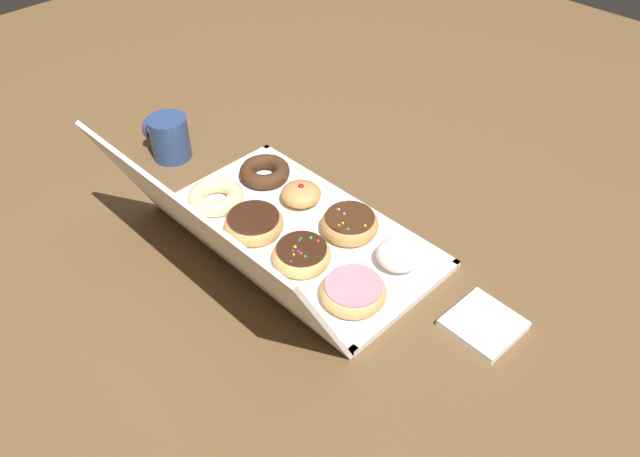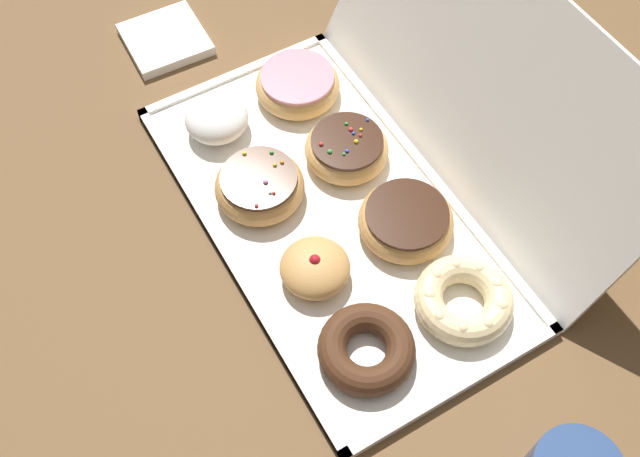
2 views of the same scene
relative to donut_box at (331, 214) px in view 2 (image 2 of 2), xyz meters
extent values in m
plane|color=brown|center=(0.00, 0.00, -0.01)|extent=(3.00, 3.00, 0.00)
cube|color=white|center=(0.00, 0.00, 0.00)|extent=(0.55, 0.30, 0.01)
cube|color=white|center=(0.00, -0.14, 0.00)|extent=(0.55, 0.01, 0.01)
cube|color=white|center=(0.00, 0.14, 0.00)|extent=(0.55, 0.01, 0.01)
cube|color=white|center=(-0.27, 0.00, 0.00)|extent=(0.01, 0.30, 0.01)
cube|color=white|center=(0.27, 0.00, 0.00)|extent=(0.01, 0.30, 0.01)
cube|color=white|center=(0.00, 0.21, 0.13)|extent=(0.55, 0.13, 0.26)
ellipsoid|color=white|center=(-0.19, -0.06, 0.03)|extent=(0.09, 0.09, 0.05)
torus|color=tan|center=(-0.07, -0.07, 0.02)|extent=(0.11, 0.11, 0.04)
cylinder|color=#472816|center=(-0.07, -0.07, 0.04)|extent=(0.10, 0.10, 0.01)
sphere|color=red|center=(-0.03, -0.09, 0.05)|extent=(0.01, 0.01, 0.01)
sphere|color=yellow|center=(-0.11, -0.06, 0.05)|extent=(0.01, 0.01, 0.01)
sphere|color=white|center=(-0.04, -0.06, 0.05)|extent=(0.00, 0.00, 0.00)
sphere|color=pink|center=(-0.06, -0.06, 0.05)|extent=(0.01, 0.01, 0.01)
sphere|color=red|center=(-0.04, -0.06, 0.05)|extent=(0.00, 0.00, 0.00)
sphere|color=yellow|center=(-0.07, -0.04, 0.05)|extent=(0.01, 0.01, 0.01)
sphere|color=green|center=(-0.09, -0.03, 0.05)|extent=(0.01, 0.01, 0.01)
sphere|color=orange|center=(-0.07, -0.03, 0.05)|extent=(0.01, 0.01, 0.01)
ellipsoid|color=tan|center=(0.07, -0.06, 0.02)|extent=(0.08, 0.08, 0.04)
sphere|color=#B21923|center=(0.07, -0.06, 0.04)|extent=(0.01, 0.01, 0.01)
torus|color=#472816|center=(0.19, -0.06, 0.02)|extent=(0.11, 0.11, 0.03)
torus|color=tan|center=(-0.19, 0.06, 0.02)|extent=(0.12, 0.12, 0.04)
cylinder|color=pink|center=(-0.19, 0.06, 0.04)|extent=(0.10, 0.10, 0.01)
torus|color=tan|center=(-0.06, 0.06, 0.02)|extent=(0.11, 0.11, 0.04)
cylinder|color=#381E11|center=(-0.06, 0.06, 0.04)|extent=(0.09, 0.09, 0.01)
sphere|color=green|center=(-0.09, 0.07, 0.04)|extent=(0.00, 0.00, 0.00)
sphere|color=green|center=(-0.04, 0.05, 0.04)|extent=(0.00, 0.00, 0.00)
sphere|color=yellow|center=(-0.07, 0.09, 0.04)|extent=(0.00, 0.00, 0.00)
sphere|color=red|center=(-0.07, 0.07, 0.04)|extent=(0.01, 0.01, 0.01)
sphere|color=blue|center=(-0.05, 0.05, 0.04)|extent=(0.01, 0.01, 0.01)
sphere|color=blue|center=(-0.08, 0.10, 0.04)|extent=(0.00, 0.00, 0.00)
sphere|color=red|center=(-0.07, 0.03, 0.04)|extent=(0.01, 0.01, 0.01)
sphere|color=green|center=(-0.06, 0.03, 0.04)|extent=(0.01, 0.01, 0.01)
sphere|color=blue|center=(-0.07, 0.07, 0.04)|extent=(0.00, 0.00, 0.00)
sphere|color=red|center=(-0.06, 0.08, 0.04)|extent=(0.00, 0.00, 0.00)
sphere|color=yellow|center=(-0.05, 0.07, 0.04)|extent=(0.01, 0.01, 0.01)
torus|color=tan|center=(0.07, 0.07, 0.02)|extent=(0.12, 0.12, 0.04)
cylinder|color=#381E11|center=(0.07, 0.07, 0.04)|extent=(0.10, 0.10, 0.01)
torus|color=beige|center=(0.19, 0.07, 0.02)|extent=(0.12, 0.12, 0.03)
sphere|color=beige|center=(0.23, 0.07, 0.03)|extent=(0.02, 0.02, 0.02)
sphere|color=beige|center=(0.22, 0.09, 0.03)|extent=(0.02, 0.02, 0.02)
sphere|color=beige|center=(0.20, 0.11, 0.03)|extent=(0.02, 0.02, 0.02)
sphere|color=beige|center=(0.17, 0.10, 0.03)|extent=(0.02, 0.02, 0.02)
sphere|color=beige|center=(0.15, 0.08, 0.03)|extent=(0.02, 0.02, 0.02)
sphere|color=beige|center=(0.15, 0.05, 0.03)|extent=(0.02, 0.02, 0.02)
sphere|color=beige|center=(0.17, 0.03, 0.03)|extent=(0.02, 0.02, 0.02)
sphere|color=beige|center=(0.20, 0.03, 0.03)|extent=(0.02, 0.02, 0.02)
sphere|color=beige|center=(0.22, 0.04, 0.03)|extent=(0.02, 0.02, 0.02)
cube|color=white|center=(-0.39, -0.06, 0.00)|extent=(0.12, 0.12, 0.02)
camera|label=1|loc=(-0.68, 0.62, 0.82)|focal=34.71mm
camera|label=2|loc=(0.44, -0.27, 0.80)|focal=41.81mm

